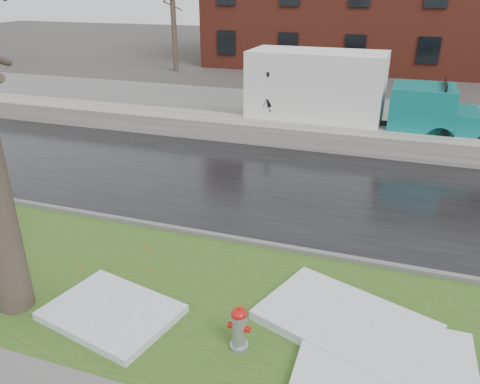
% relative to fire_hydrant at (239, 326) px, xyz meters
% --- Properties ---
extents(ground, '(120.00, 120.00, 0.00)m').
position_rel_fire_hydrant_xyz_m(ground, '(-1.02, 2.21, -0.45)').
color(ground, '#47423D').
rests_on(ground, ground).
extents(verge, '(60.00, 4.50, 0.04)m').
position_rel_fire_hydrant_xyz_m(verge, '(-1.02, 0.96, -0.43)').
color(verge, '#2A4717').
rests_on(verge, ground).
extents(road, '(60.00, 7.00, 0.03)m').
position_rel_fire_hydrant_xyz_m(road, '(-1.02, 6.71, -0.44)').
color(road, black).
rests_on(road, ground).
extents(parking_lot, '(60.00, 9.00, 0.03)m').
position_rel_fire_hydrant_xyz_m(parking_lot, '(-1.02, 15.21, -0.44)').
color(parking_lot, slate).
rests_on(parking_lot, ground).
extents(curb, '(60.00, 0.15, 0.14)m').
position_rel_fire_hydrant_xyz_m(curb, '(-1.02, 3.21, -0.38)').
color(curb, slate).
rests_on(curb, ground).
extents(snowbank, '(60.00, 1.60, 0.75)m').
position_rel_fire_hydrant_xyz_m(snowbank, '(-1.02, 10.91, -0.08)').
color(snowbank, '#B0ABA1').
rests_on(snowbank, ground).
extents(bg_tree_left, '(1.40, 1.62, 6.50)m').
position_rel_fire_hydrant_xyz_m(bg_tree_left, '(-13.02, 24.21, 2.88)').
color(bg_tree_left, brown).
rests_on(bg_tree_left, ground).
extents(bg_tree_center, '(1.40, 1.62, 6.50)m').
position_rel_fire_hydrant_xyz_m(bg_tree_center, '(-7.02, 28.21, 2.88)').
color(bg_tree_center, brown).
rests_on(bg_tree_center, ground).
extents(fire_hydrant, '(0.38, 0.32, 0.78)m').
position_rel_fire_hydrant_xyz_m(fire_hydrant, '(0.00, 0.00, 0.00)').
color(fire_hydrant, '#989A9F').
rests_on(fire_hydrant, verge).
extents(box_truck, '(9.67, 2.45, 3.22)m').
position_rel_fire_hydrant_xyz_m(box_truck, '(-0.12, 12.22, 1.25)').
color(box_truck, black).
rests_on(box_truck, ground).
extents(worker, '(0.76, 0.59, 1.83)m').
position_rel_fire_hydrant_xyz_m(worker, '(-2.74, 11.29, 1.21)').
color(worker, black).
rests_on(worker, snowbank).
extents(snow_patch_near, '(2.61, 2.02, 0.16)m').
position_rel_fire_hydrant_xyz_m(snow_patch_near, '(2.27, 0.34, -0.33)').
color(snow_patch_near, silver).
rests_on(snow_patch_near, verge).
extents(snow_patch_far, '(2.49, 2.03, 0.14)m').
position_rel_fire_hydrant_xyz_m(snow_patch_far, '(-2.39, 0.00, -0.34)').
color(snow_patch_far, silver).
rests_on(snow_patch_far, verge).
extents(snow_patch_side, '(3.25, 2.66, 0.18)m').
position_rel_fire_hydrant_xyz_m(snow_patch_side, '(1.56, 1.06, -0.32)').
color(snow_patch_side, silver).
rests_on(snow_patch_side, verge).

